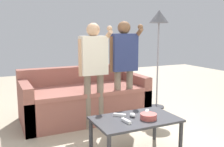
{
  "coord_description": "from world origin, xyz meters",
  "views": [
    {
      "loc": [
        -1.34,
        -2.4,
        1.39
      ],
      "look_at": [
        -0.0,
        0.44,
        0.86
      ],
      "focal_mm": 41.02,
      "sensor_mm": 36.0,
      "label": 1
    }
  ],
  "objects_px": {
    "snack_bowl": "(148,116)",
    "game_remote_wand_near": "(120,115)",
    "player_right": "(124,60)",
    "coffee_table": "(135,123)",
    "floor_lamp": "(159,24)",
    "game_remote_wand_far": "(126,121)",
    "couch": "(84,100)",
    "player_center": "(94,63)",
    "game_remote_nunchuk": "(132,115)",
    "game_remote_wand_spare": "(147,112)"
  },
  "relations": [
    {
      "from": "floor_lamp",
      "to": "snack_bowl",
      "type": "bearing_deg",
      "value": -127.86
    },
    {
      "from": "couch",
      "to": "coffee_table",
      "type": "distance_m",
      "value": 1.45
    },
    {
      "from": "coffee_table",
      "to": "floor_lamp",
      "type": "relative_size",
      "value": 0.54
    },
    {
      "from": "couch",
      "to": "player_center",
      "type": "bearing_deg",
      "value": -90.53
    },
    {
      "from": "game_remote_nunchuk",
      "to": "player_center",
      "type": "distance_m",
      "value": 1.05
    },
    {
      "from": "couch",
      "to": "floor_lamp",
      "type": "height_order",
      "value": "floor_lamp"
    },
    {
      "from": "couch",
      "to": "game_remote_wand_near",
      "type": "distance_m",
      "value": 1.32
    },
    {
      "from": "snack_bowl",
      "to": "player_right",
      "type": "relative_size",
      "value": 0.12
    },
    {
      "from": "player_right",
      "to": "player_center",
      "type": "distance_m",
      "value": 0.5
    },
    {
      "from": "game_remote_nunchuk",
      "to": "game_remote_wand_near",
      "type": "bearing_deg",
      "value": 146.21
    },
    {
      "from": "floor_lamp",
      "to": "player_center",
      "type": "relative_size",
      "value": 1.17
    },
    {
      "from": "snack_bowl",
      "to": "player_center",
      "type": "height_order",
      "value": "player_center"
    },
    {
      "from": "floor_lamp",
      "to": "game_remote_nunchuk",
      "type": "bearing_deg",
      "value": -133.41
    },
    {
      "from": "game_remote_nunchuk",
      "to": "player_right",
      "type": "distance_m",
      "value": 1.15
    },
    {
      "from": "coffee_table",
      "to": "game_remote_wand_far",
      "type": "relative_size",
      "value": 6.31
    },
    {
      "from": "game_remote_wand_spare",
      "to": "player_right",
      "type": "bearing_deg",
      "value": 79.14
    },
    {
      "from": "coffee_table",
      "to": "game_remote_wand_near",
      "type": "height_order",
      "value": "game_remote_wand_near"
    },
    {
      "from": "game_remote_wand_far",
      "to": "game_remote_wand_spare",
      "type": "bearing_deg",
      "value": 23.25
    },
    {
      "from": "coffee_table",
      "to": "player_right",
      "type": "height_order",
      "value": "player_right"
    },
    {
      "from": "snack_bowl",
      "to": "game_remote_nunchuk",
      "type": "xyz_separation_m",
      "value": [
        -0.12,
        0.14,
        -0.01
      ]
    },
    {
      "from": "snack_bowl",
      "to": "game_remote_wand_near",
      "type": "xyz_separation_m",
      "value": [
        -0.24,
        0.22,
        -0.01
      ]
    },
    {
      "from": "couch",
      "to": "player_center",
      "type": "distance_m",
      "value": 0.79
    },
    {
      "from": "player_right",
      "to": "game_remote_wand_near",
      "type": "distance_m",
      "value": 1.14
    },
    {
      "from": "player_center",
      "to": "game_remote_wand_far",
      "type": "height_order",
      "value": "player_center"
    },
    {
      "from": "game_remote_nunchuk",
      "to": "player_center",
      "type": "xyz_separation_m",
      "value": [
        -0.11,
        0.92,
        0.49
      ]
    },
    {
      "from": "game_remote_nunchuk",
      "to": "player_right",
      "type": "xyz_separation_m",
      "value": [
        0.39,
        0.96,
        0.51
      ]
    },
    {
      "from": "game_remote_nunchuk",
      "to": "player_center",
      "type": "relative_size",
      "value": 0.06
    },
    {
      "from": "floor_lamp",
      "to": "game_remote_wand_near",
      "type": "relative_size",
      "value": 13.49
    },
    {
      "from": "game_remote_nunchuk",
      "to": "game_remote_wand_far",
      "type": "distance_m",
      "value": 0.19
    },
    {
      "from": "coffee_table",
      "to": "couch",
      "type": "bearing_deg",
      "value": 94.31
    },
    {
      "from": "snack_bowl",
      "to": "player_right",
      "type": "xyz_separation_m",
      "value": [
        0.27,
        1.09,
        0.5
      ]
    },
    {
      "from": "game_remote_nunchuk",
      "to": "player_center",
      "type": "height_order",
      "value": "player_center"
    },
    {
      "from": "game_remote_wand_near",
      "to": "player_right",
      "type": "bearing_deg",
      "value": 59.73
    },
    {
      "from": "coffee_table",
      "to": "game_remote_nunchuk",
      "type": "bearing_deg",
      "value": 97.81
    },
    {
      "from": "couch",
      "to": "game_remote_wand_near",
      "type": "relative_size",
      "value": 14.97
    },
    {
      "from": "game_remote_nunchuk",
      "to": "game_remote_wand_spare",
      "type": "xyz_separation_m",
      "value": [
        0.21,
        0.03,
        -0.01
      ]
    },
    {
      "from": "coffee_table",
      "to": "player_center",
      "type": "relative_size",
      "value": 0.63
    },
    {
      "from": "floor_lamp",
      "to": "game_remote_wand_spare",
      "type": "bearing_deg",
      "value": -129.0
    },
    {
      "from": "couch",
      "to": "coffee_table",
      "type": "xyz_separation_m",
      "value": [
        0.11,
        -1.44,
        0.08
      ]
    },
    {
      "from": "floor_lamp",
      "to": "player_right",
      "type": "relative_size",
      "value": 1.14
    },
    {
      "from": "game_remote_wand_far",
      "to": "snack_bowl",
      "type": "bearing_deg",
      "value": -3.3
    },
    {
      "from": "floor_lamp",
      "to": "game_remote_wand_far",
      "type": "bearing_deg",
      "value": -134.08
    },
    {
      "from": "player_right",
      "to": "player_center",
      "type": "xyz_separation_m",
      "value": [
        -0.5,
        -0.03,
        -0.02
      ]
    },
    {
      "from": "game_remote_wand_near",
      "to": "snack_bowl",
      "type": "bearing_deg",
      "value": -41.82
    },
    {
      "from": "snack_bowl",
      "to": "coffee_table",
      "type": "bearing_deg",
      "value": 144.13
    },
    {
      "from": "player_center",
      "to": "game_remote_wand_far",
      "type": "bearing_deg",
      "value": -92.32
    },
    {
      "from": "game_remote_nunchuk",
      "to": "floor_lamp",
      "type": "relative_size",
      "value": 0.05
    },
    {
      "from": "couch",
      "to": "player_center",
      "type": "relative_size",
      "value": 1.29
    },
    {
      "from": "game_remote_wand_far",
      "to": "game_remote_wand_near",
      "type": "bearing_deg",
      "value": 82.48
    },
    {
      "from": "game_remote_nunchuk",
      "to": "snack_bowl",
      "type": "bearing_deg",
      "value": -48.16
    }
  ]
}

